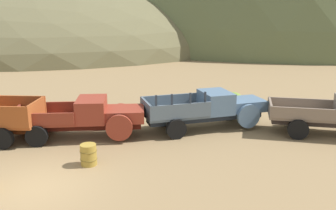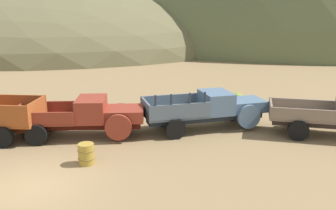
# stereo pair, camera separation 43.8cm
# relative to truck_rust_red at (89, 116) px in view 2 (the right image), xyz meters

# --- Properties ---
(ground_plane) EXTENTS (300.00, 300.00, 0.00)m
(ground_plane) POSITION_rel_truck_rust_red_xyz_m (-0.77, -5.14, -1.00)
(ground_plane) COLOR olive
(hill_distant) EXTENTS (72.28, 81.38, 24.24)m
(hill_distant) POSITION_rel_truck_rust_red_xyz_m (-16.29, 58.18, -1.00)
(hill_distant) COLOR brown
(hill_distant) RESTS_ON ground
(hill_far_right) EXTENTS (76.36, 65.14, 49.89)m
(hill_far_right) POSITION_rel_truck_rust_red_xyz_m (23.54, 54.85, -1.00)
(hill_far_right) COLOR #56603D
(hill_far_right) RESTS_ON ground
(truck_rust_red) EXTENTS (6.09, 2.80, 1.89)m
(truck_rust_red) POSITION_rel_truck_rust_red_xyz_m (0.00, 0.00, 0.00)
(truck_rust_red) COLOR #42140D
(truck_rust_red) RESTS_ON ground
(truck_chalk_blue) EXTENTS (6.47, 3.78, 2.16)m
(truck_chalk_blue) POSITION_rel_truck_rust_red_xyz_m (5.90, 1.53, 0.01)
(truck_chalk_blue) COLOR #262D39
(truck_chalk_blue) RESTS_ON ground
(oil_drum_spare) EXTENTS (0.67, 0.67, 0.84)m
(oil_drum_spare) POSITION_rel_truck_rust_red_xyz_m (0.65, -3.19, -0.58)
(oil_drum_spare) COLOR olive
(oil_drum_spare) RESTS_ON ground
(bush_between_trucks) EXTENTS (1.11, 0.98, 1.13)m
(bush_between_trucks) POSITION_rel_truck_rust_red_xyz_m (7.74, 5.84, -0.74)
(bush_between_trucks) COLOR olive
(bush_between_trucks) RESTS_ON ground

